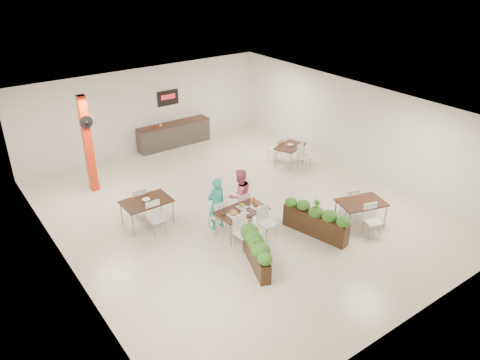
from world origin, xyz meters
The scene contains 12 objects.
ground centered at (0.00, 0.00, 0.00)m, with size 12.00×12.00×0.00m, color beige.
room_shell centered at (0.00, 0.00, 2.01)m, with size 10.10×12.10×3.22m.
red_column centered at (-3.00, 3.79, 1.64)m, with size 0.40×0.41×3.20m.
service_counter centered at (1.00, 5.65, 0.49)m, with size 3.00×0.64×2.20m.
main_table centered at (-0.61, -1.17, 0.64)m, with size 1.43×1.66×0.92m.
diner_man centered at (-1.00, -0.51, 0.78)m, with size 0.57×0.38×1.57m, color teal.
diner_woman centered at (-0.20, -0.51, 0.80)m, with size 0.77×0.60×1.59m, color #E0637D.
planter_left centered at (-1.19, -2.60, 0.48)m, with size 0.86×1.61×0.88m.
planter_right centered at (1.00, -2.40, 0.51)m, with size 0.79×2.02×1.08m.
side_table_a centered at (-2.50, 0.84, 0.64)m, with size 1.36×1.62×0.92m.
side_table_b centered at (3.52, 1.54, 0.63)m, with size 1.33×1.67×0.92m.
side_table_c centered at (2.40, -2.78, 0.63)m, with size 1.49×1.67×0.92m.
Camera 1 is at (-7.11, -10.10, 7.19)m, focal length 35.00 mm.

